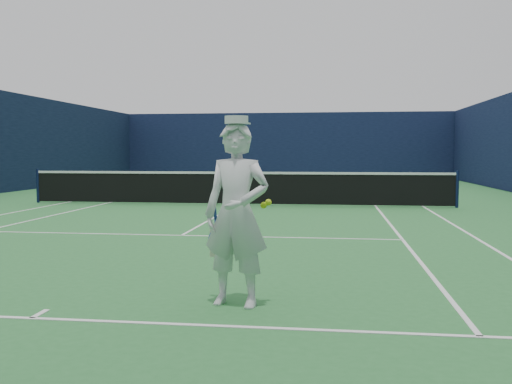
# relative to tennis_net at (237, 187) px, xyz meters

# --- Properties ---
(ground) EXTENTS (80.00, 80.00, 0.00)m
(ground) POSITION_rel_tennis_net_xyz_m (0.00, 0.00, -0.55)
(ground) COLOR #2B7135
(ground) RESTS_ON ground
(court_markings) EXTENTS (11.03, 23.83, 0.01)m
(court_markings) POSITION_rel_tennis_net_xyz_m (0.00, 0.00, -0.55)
(court_markings) COLOR white
(court_markings) RESTS_ON ground
(windscreen_fence) EXTENTS (20.12, 36.12, 4.00)m
(windscreen_fence) POSITION_rel_tennis_net_xyz_m (0.00, 0.00, 1.45)
(windscreen_fence) COLOR #0E1635
(windscreen_fence) RESTS_ON ground
(tennis_net) EXTENTS (12.88, 0.09, 1.07)m
(tennis_net) POSITION_rel_tennis_net_xyz_m (0.00, 0.00, 0.00)
(tennis_net) COLOR #141E4C
(tennis_net) RESTS_ON ground
(tennis_player) EXTENTS (0.77, 0.62, 1.96)m
(tennis_player) POSITION_rel_tennis_net_xyz_m (1.87, -11.14, 0.40)
(tennis_player) COLOR silver
(tennis_player) RESTS_ON ground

